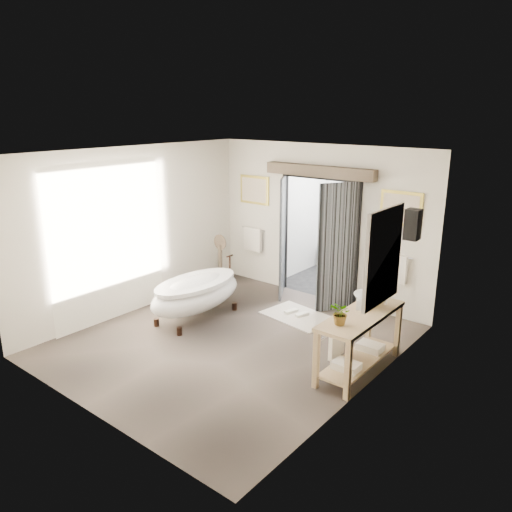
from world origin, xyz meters
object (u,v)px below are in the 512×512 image
clawfoot_tub (196,293)px  rug (298,316)px  vanity (358,337)px  basin (371,299)px

clawfoot_tub → rug: 1.83m
clawfoot_tub → vanity: bearing=1.8°
rug → basin: 2.01m
vanity → basin: (-0.03, 0.38, 0.43)m
clawfoot_tub → basin: (3.00, 0.47, 0.48)m
basin → clawfoot_tub: bearing=-155.0°
vanity → rug: bearing=147.9°
clawfoot_tub → rug: clawfoot_tub is taller
clawfoot_tub → basin: size_ratio=3.97×
clawfoot_tub → basin: basin is taller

